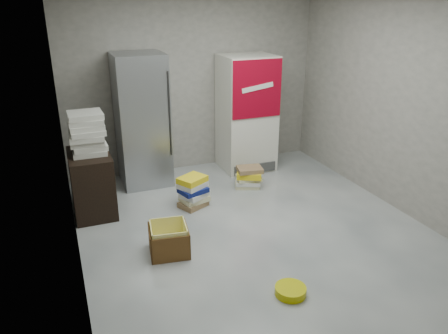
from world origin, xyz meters
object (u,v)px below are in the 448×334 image
wood_shelf (92,183)px  phonebook_stack_main (193,192)px  coke_cooler (247,113)px  cardboard_box (169,241)px  steel_fridge (142,121)px

wood_shelf → phonebook_stack_main: wood_shelf is taller
coke_cooler → wood_shelf: (-2.48, -0.72, -0.50)m
wood_shelf → cardboard_box: 1.49m
wood_shelf → phonebook_stack_main: size_ratio=1.76×
steel_fridge → phonebook_stack_main: 1.36m
coke_cooler → phonebook_stack_main: 1.77m
steel_fridge → coke_cooler: 1.65m
steel_fridge → coke_cooler: bearing=-0.2°
wood_shelf → steel_fridge: bearing=41.3°
coke_cooler → phonebook_stack_main: coke_cooler is taller
coke_cooler → wood_shelf: 2.63m
phonebook_stack_main → wood_shelf: bearing=142.5°
steel_fridge → phonebook_stack_main: size_ratio=4.19×
steel_fridge → phonebook_stack_main: bearing=-68.8°
steel_fridge → wood_shelf: bearing=-138.7°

